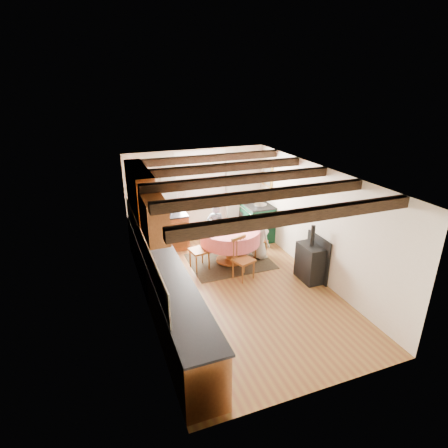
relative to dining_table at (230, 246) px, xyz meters
name	(u,v)px	position (x,y,z in m)	size (l,w,h in m)	color
floor	(238,290)	(-0.31, -1.22, -0.41)	(3.60, 5.50, 0.00)	brown
ceiling	(240,175)	(-0.31, -1.22, 1.99)	(3.60, 5.50, 0.00)	white
wall_back	(197,196)	(-0.31, 1.53, 0.79)	(3.60, 0.00, 2.40)	silver
wall_front	(325,319)	(-0.31, -3.97, 0.79)	(3.60, 0.00, 2.40)	silver
wall_left	(144,251)	(-2.11, -1.22, 0.79)	(0.00, 5.50, 2.40)	silver
wall_right	(319,224)	(1.49, -1.22, 0.79)	(0.00, 5.50, 2.40)	silver
beam_a	(299,216)	(-0.31, -3.22, 1.90)	(3.60, 0.16, 0.16)	#3A2717
beam_b	(265,195)	(-0.31, -2.22, 1.90)	(3.60, 0.16, 0.16)	#3A2717
beam_c	(240,180)	(-0.31, -1.22, 1.90)	(3.60, 0.16, 0.16)	#3A2717
beam_d	(221,168)	(-0.31, -0.22, 1.90)	(3.60, 0.16, 0.16)	#3A2717
beam_e	(205,159)	(-0.31, 0.78, 1.90)	(3.60, 0.16, 0.16)	#3A2717
splash_left	(142,244)	(-2.09, -0.92, 0.79)	(0.02, 4.50, 0.55)	beige
splash_back	(159,200)	(-1.31, 1.51, 0.79)	(1.40, 0.02, 0.55)	beige
base_cabinet_left	(164,285)	(-1.81, -1.22, 0.03)	(0.60, 5.30, 0.88)	#965623
base_cabinet_back	(161,233)	(-1.36, 1.23, 0.03)	(1.30, 0.60, 0.88)	#965623
worktop_left	(163,263)	(-1.79, -1.22, 0.49)	(0.64, 5.30, 0.04)	black
worktop_back	(160,216)	(-1.36, 1.21, 0.49)	(1.30, 0.64, 0.04)	black
wall_cabinet_glass	(140,190)	(-1.94, -0.02, 1.54)	(0.34, 1.80, 0.90)	#965623
wall_cabinet_solid	(154,218)	(-1.94, -1.52, 1.49)	(0.34, 0.90, 0.70)	#965623
window_frame	(201,181)	(-0.21, 1.52, 1.19)	(1.34, 0.03, 1.54)	white
window_pane	(201,181)	(-0.21, 1.52, 1.19)	(1.20, 0.01, 1.40)	white
curtain_left	(170,204)	(-1.06, 1.43, 0.69)	(0.35, 0.10, 2.10)	silver
curtain_right	(233,197)	(0.64, 1.43, 0.69)	(0.35, 0.10, 2.10)	silver
curtain_rod	(201,158)	(-0.21, 1.43, 1.79)	(0.03, 0.03, 2.00)	black
wall_picture	(268,175)	(1.46, 1.08, 1.29)	(0.04, 0.50, 0.60)	gold
wall_plate	(236,174)	(0.74, 1.50, 1.29)	(0.30, 0.30, 0.02)	silver
rug	(230,261)	(0.00, 0.00, -0.41)	(1.86, 1.44, 0.01)	#3B3428
dining_table	(230,246)	(0.00, 0.00, 0.00)	(1.37, 1.37, 0.83)	pink
chair_near	(244,259)	(-0.01, -0.81, 0.05)	(0.40, 0.42, 0.92)	#9D561B
chair_left	(199,249)	(-0.76, -0.05, 0.06)	(0.41, 0.43, 0.95)	#9D561B
chair_right	(257,239)	(0.72, 0.04, 0.04)	(0.39, 0.41, 0.92)	#9D561B
aga_range	(256,220)	(1.16, 1.08, 0.08)	(0.69, 1.07, 0.98)	#0A311E
cast_iron_stove	(311,253)	(1.27, -1.36, 0.21)	(0.37, 0.62, 1.24)	black
child_far	(215,227)	(-0.07, 0.81, 0.17)	(0.43, 0.28, 1.17)	#43535E
child_right	(260,236)	(0.75, -0.06, 0.14)	(0.54, 0.35, 1.11)	beige
bowl_a	(226,229)	(-0.11, 0.01, 0.44)	(0.20, 0.20, 0.05)	silver
bowl_b	(249,226)	(0.45, -0.04, 0.45)	(0.21, 0.21, 0.07)	silver
cup	(223,228)	(-0.16, -0.01, 0.46)	(0.11, 0.11, 0.10)	silver
canister_tall	(152,211)	(-1.53, 1.24, 0.62)	(0.13, 0.13, 0.23)	#262628
canister_wide	(161,209)	(-1.29, 1.36, 0.61)	(0.18, 0.18, 0.20)	#262628
canister_slim	(169,209)	(-1.13, 1.15, 0.65)	(0.10, 0.10, 0.29)	#262628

